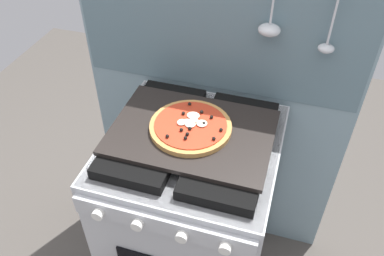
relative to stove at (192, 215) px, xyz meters
The scene contains 4 objects.
kitchen_backsplash 0.48m from the stove, 89.71° to the left, with size 1.10×0.09×1.55m.
stove is the anchor object (origin of this frame).
baking_tray 0.46m from the stove, 90.00° to the left, with size 0.54×0.38×0.02m, color black.
pizza_left 0.48m from the stove, 131.48° to the left, with size 0.28×0.28×0.03m.
Camera 1 is at (0.29, -0.96, 1.81)m, focal length 37.40 mm.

